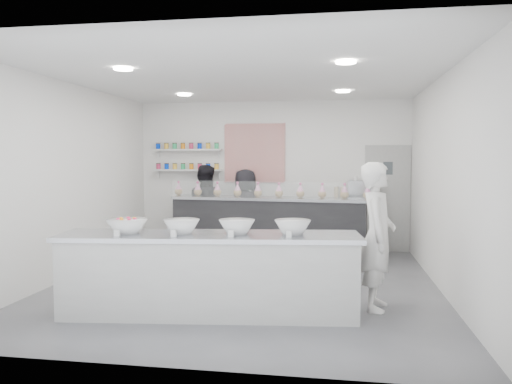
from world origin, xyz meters
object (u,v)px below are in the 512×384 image
at_px(espresso_ledge, 348,228).
at_px(espresso_machine, 362,193).
at_px(back_bar, 268,227).
at_px(staff_right, 245,210).
at_px(woman_prep, 377,236).
at_px(staff_left, 204,207).
at_px(prep_counter, 210,274).

xyz_separation_m(espresso_ledge, espresso_machine, (0.26, 0.00, 0.70)).
bearing_deg(espresso_ledge, back_bar, -154.14).
bearing_deg(staff_right, back_bar, 156.41).
distance_m(back_bar, woman_prep, 3.48).
bearing_deg(staff_right, espresso_machine, -153.70).
bearing_deg(espresso_ledge, staff_right, -174.92).
bearing_deg(staff_left, staff_right, -175.06).
relative_size(prep_counter, espresso_machine, 6.16).
height_order(prep_counter, espresso_ledge, same).
bearing_deg(back_bar, prep_counter, -88.02).
height_order(espresso_machine, staff_left, staff_left).
distance_m(prep_counter, back_bar, 3.54).
bearing_deg(prep_counter, espresso_ledge, 61.55).
relative_size(back_bar, espresso_machine, 6.35).
relative_size(back_bar, staff_right, 2.22).
height_order(staff_left, staff_right, staff_left).
distance_m(back_bar, espresso_ledge, 1.66).
xyz_separation_m(espresso_ledge, woman_prep, (0.25, -3.71, 0.42)).
xyz_separation_m(prep_counter, staff_left, (-1.16, 4.07, 0.38)).
relative_size(prep_counter, espresso_ledge, 2.72).
height_order(woman_prep, staff_right, woman_prep).
xyz_separation_m(back_bar, staff_left, (-1.38, 0.54, 0.29)).
height_order(back_bar, espresso_machine, espresso_machine).
xyz_separation_m(prep_counter, espresso_machine, (1.97, 4.25, 0.70)).
height_order(espresso_ledge, espresso_machine, espresso_machine).
xyz_separation_m(back_bar, espresso_ledge, (1.49, 0.72, -0.08)).
xyz_separation_m(back_bar, woman_prep, (1.74, -2.99, 0.34)).
distance_m(back_bar, staff_left, 1.51).
relative_size(espresso_machine, staff_right, 0.35).
height_order(prep_counter, staff_left, staff_left).
xyz_separation_m(back_bar, espresso_machine, (1.75, 0.72, 0.62)).
distance_m(espresso_machine, staff_right, 2.32).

